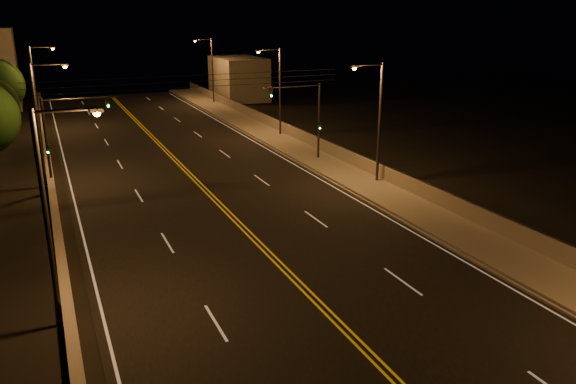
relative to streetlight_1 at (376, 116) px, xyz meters
name	(u,v)px	position (x,y,z in m)	size (l,w,h in m)	color
road	(243,227)	(-11.51, -4.22, -5.04)	(18.00, 120.00, 0.02)	black
sidewalk	(399,201)	(-0.71, -4.22, -4.90)	(3.60, 120.00, 0.30)	gray
curb	(374,206)	(-2.58, -4.22, -4.97)	(0.14, 120.00, 0.15)	gray
parapet_wall	(420,189)	(0.94, -4.22, -4.25)	(0.30, 120.00, 1.00)	gray
jersey_barrier	(60,247)	(-21.38, -4.22, -4.56)	(0.45, 120.00, 0.97)	gray
distant_building_right	(239,78)	(4.99, 44.03, -2.11)	(6.00, 10.00, 5.87)	gray
parapet_rail	(421,181)	(0.94, -4.22, -3.72)	(0.06, 0.06, 120.00)	black
lane_markings	(243,228)	(-11.51, -4.30, -5.02)	(17.32, 116.00, 0.00)	silver
streetlight_1	(376,116)	(0.00, 0.00, 0.00)	(2.55, 0.28, 8.69)	#2D2D33
streetlight_2	(277,86)	(0.00, 17.86, 0.00)	(2.55, 0.28, 8.69)	#2D2D33
streetlight_3	(210,66)	(0.00, 40.90, 0.00)	(2.55, 0.28, 8.69)	#2D2D33
streetlight_4	(53,205)	(-21.42, -11.34, 0.00)	(2.55, 0.28, 8.69)	#2D2D33
streetlight_5	(41,116)	(-21.42, 9.11, 0.00)	(2.55, 0.28, 8.69)	#2D2D33
streetlight_6	(37,82)	(-21.42, 31.02, 0.00)	(2.55, 0.28, 8.69)	#2D2D33
traffic_signal_right	(308,113)	(-1.47, 7.83, -0.98)	(5.11, 0.31, 6.49)	#2D2D33
traffic_signal_left	(61,133)	(-20.35, 7.83, -0.98)	(5.11, 0.31, 6.49)	#2D2D33
overhead_wires	(194,81)	(-11.51, 5.28, 2.35)	(22.00, 0.03, 0.83)	black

